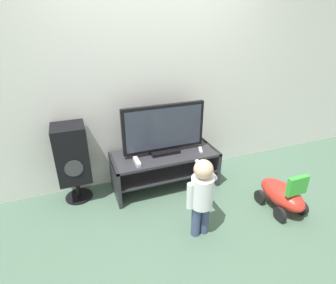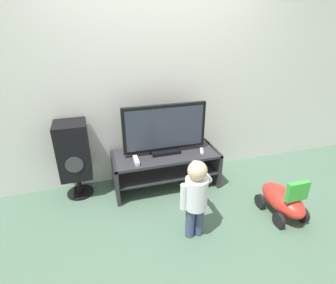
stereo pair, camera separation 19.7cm
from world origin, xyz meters
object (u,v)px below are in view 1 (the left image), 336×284
Objects in this scene: child at (202,192)px; remote_primary at (200,150)px; ride_on_toy at (282,194)px; television at (164,130)px; speaker_tower at (72,155)px; game_console at (137,162)px.

remote_primary is at bearing 63.29° from child.
ride_on_toy is (0.97, -0.00, -0.28)m from child.
television is 1.08× the size of speaker_tower.
television is 7.17× the size of remote_primary.
speaker_tower is 2.27m from ride_on_toy.
game_console is 1.58m from ride_on_toy.
remote_primary is 0.24× the size of ride_on_toy.
child reaches higher than ride_on_toy.
television is 1.70× the size of ride_on_toy.
remote_primary is 0.15× the size of speaker_tower.
child reaches higher than remote_primary.
speaker_tower is at bearing 136.63° from child.
television reaches higher than speaker_tower.
game_console is at bearing 151.80° from ride_on_toy.
remote_primary is 1.01m from ride_on_toy.
television is at bearing 138.55° from ride_on_toy.
speaker_tower is at bearing 158.65° from game_console.
game_console is 0.21× the size of speaker_tower.
speaker_tower is at bearing 153.90° from ride_on_toy.
remote_primary is at bearing 2.71° from game_console.
child is 1.40× the size of ride_on_toy.
ride_on_toy reaches higher than remote_primary.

